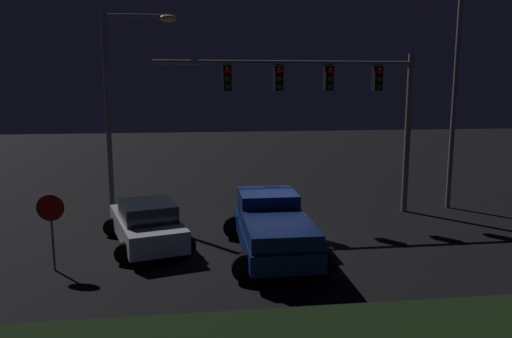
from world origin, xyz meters
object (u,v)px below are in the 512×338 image
(street_lamp_left, at_px, (122,88))
(stop_sign, at_px, (51,218))
(traffic_signal_gantry, at_px, (329,91))
(street_lamp_right, at_px, (447,77))
(pickup_truck, at_px, (272,223))
(car_sedan, at_px, (147,224))

(street_lamp_left, relative_size, stop_sign, 3.64)
(traffic_signal_gantry, relative_size, street_lamp_left, 1.27)
(street_lamp_right, bearing_deg, pickup_truck, -148.63)
(car_sedan, bearing_deg, traffic_signal_gantry, -80.68)
(car_sedan, relative_size, stop_sign, 2.12)
(pickup_truck, xyz_separation_m, stop_sign, (-6.39, -0.58, 0.56))
(car_sedan, height_order, traffic_signal_gantry, traffic_signal_gantry)
(traffic_signal_gantry, distance_m, stop_sign, 11.27)
(street_lamp_left, distance_m, street_lamp_right, 13.32)
(street_lamp_left, bearing_deg, street_lamp_right, -4.51)
(car_sedan, height_order, street_lamp_left, street_lamp_left)
(car_sedan, relative_size, traffic_signal_gantry, 0.46)
(car_sedan, xyz_separation_m, street_lamp_right, (12.07, 3.58, 4.82))
(car_sedan, bearing_deg, street_lamp_left, -0.84)
(traffic_signal_gantry, height_order, street_lamp_right, street_lamp_right)
(street_lamp_right, relative_size, stop_sign, 4.03)
(street_lamp_right, bearing_deg, stop_sign, -159.15)
(pickup_truck, bearing_deg, traffic_signal_gantry, -32.93)
(street_lamp_left, bearing_deg, stop_sign, -100.73)
(car_sedan, relative_size, street_lamp_right, 0.52)
(street_lamp_right, distance_m, stop_sign, 16.04)
(pickup_truck, xyz_separation_m, car_sedan, (-3.95, 1.37, -0.26))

